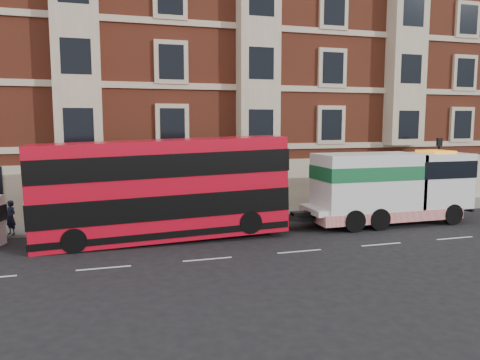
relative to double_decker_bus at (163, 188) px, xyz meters
name	(u,v)px	position (x,y,z in m)	size (l,w,h in m)	color
ground	(299,251)	(5.28, -3.68, -2.47)	(120.00, 120.00, 0.00)	black
sidewalk	(247,216)	(5.28, 3.82, -2.39)	(90.00, 3.00, 0.15)	slate
victorian_terrace	(222,57)	(5.78, 11.32, 7.60)	(45.00, 12.00, 20.40)	brown
lamp_post_west	(142,177)	(-0.72, 2.52, 0.21)	(0.35, 0.15, 4.35)	black
lamp_post_east	(438,168)	(17.28, 2.52, 0.21)	(0.35, 0.15, 4.35)	black
double_decker_bus	(163,188)	(0.00, 0.00, 0.00)	(11.49, 2.64, 4.65)	red
tow_truck	(389,187)	(12.06, 0.00, -0.43)	(9.20, 2.72, 3.83)	white
pedestrian	(11,218)	(-6.88, 2.47, -1.50)	(0.60, 0.39, 1.64)	black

